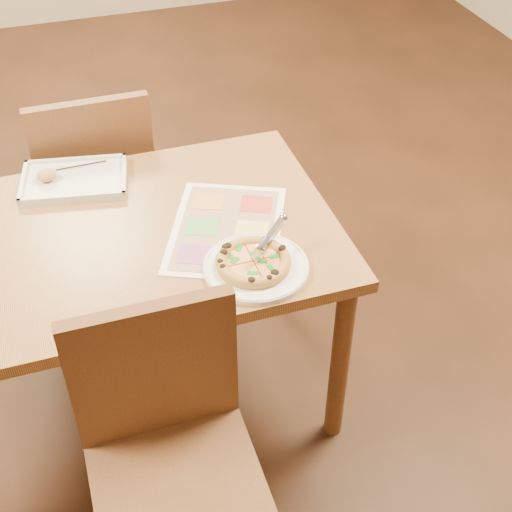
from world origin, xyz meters
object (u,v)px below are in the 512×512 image
object	(u,v)px
pizza_cutter	(269,238)
appetizer_tray	(72,181)
plate	(256,267)
chair_far	(95,171)
chair_near	(166,427)
menu	(227,229)
dining_table	(121,257)
pizza	(253,262)

from	to	relation	value
pizza_cutter	appetizer_tray	bearing A→B (deg)	93.52
plate	chair_far	bearing A→B (deg)	111.48
chair_near	appetizer_tray	xyz separation A→B (m)	(-0.09, 0.91, 0.17)
appetizer_tray	plate	bearing A→B (deg)	-53.17
plate	menu	distance (m)	0.20
dining_table	chair_far	bearing A→B (deg)	90.00
chair_far	appetizer_tray	xyz separation A→B (m)	(-0.09, -0.29, 0.17)
chair_far	menu	xyz separation A→B (m)	(0.32, -0.67, 0.16)
pizza_cutter	plate	bearing A→B (deg)	170.06
dining_table	plate	xyz separation A→B (m)	(0.34, -0.27, 0.09)
plate	pizza_cutter	size ratio (longest dim) A/B	2.38
appetizer_tray	menu	bearing A→B (deg)	-43.13
chair_near	plate	size ratio (longest dim) A/B	1.58
chair_near	pizza_cutter	world-z (taller)	chair_near
chair_near	pizza_cutter	size ratio (longest dim) A/B	3.76
dining_table	appetizer_tray	bearing A→B (deg)	106.62
chair_far	menu	distance (m)	0.76
plate	appetizer_tray	size ratio (longest dim) A/B	0.80
chair_far	pizza	size ratio (longest dim) A/B	2.22
chair_far	plate	world-z (taller)	chair_far
plate	appetizer_tray	distance (m)	0.73
chair_far	pizza	bearing A→B (deg)	111.20
menu	dining_table	bearing A→B (deg)	167.21
plate	pizza_cutter	world-z (taller)	pizza_cutter
menu	pizza	bearing A→B (deg)	-83.86
dining_table	chair_far	distance (m)	0.61
chair_far	pizza_cutter	world-z (taller)	chair_far
dining_table	appetizer_tray	size ratio (longest dim) A/B	3.52
chair_near	menu	size ratio (longest dim) A/B	1.04
chair_far	appetizer_tray	world-z (taller)	chair_far
chair_near	appetizer_tray	bearing A→B (deg)	95.81
chair_far	appetizer_tray	size ratio (longest dim) A/B	1.27
menu	appetizer_tray	bearing A→B (deg)	136.87
dining_table	appetizer_tray	xyz separation A→B (m)	(-0.09, 0.31, 0.10)
pizza	menu	size ratio (longest dim) A/B	0.47
chair_far	pizza_cutter	distance (m)	0.96
chair_near	pizza	bearing A→B (deg)	44.74
dining_table	pizza_cutter	size ratio (longest dim) A/B	10.41
pizza	pizza_cutter	bearing A→B (deg)	20.75
pizza_cutter	menu	distance (m)	0.21
pizza_cutter	menu	xyz separation A→B (m)	(-0.07, 0.18, -0.08)
pizza	pizza_cutter	world-z (taller)	pizza_cutter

